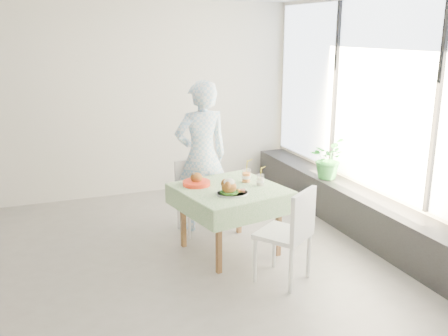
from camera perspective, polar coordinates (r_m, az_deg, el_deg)
name	(u,v)px	position (r m, az deg, el deg)	size (l,w,h in m)	color
floor	(130,270)	(5.34, -10.71, -11.35)	(6.00, 6.00, 0.00)	slate
wall_back	(91,103)	(7.32, -14.93, 7.23)	(6.00, 0.02, 2.80)	silver
wall_front	(209,232)	(2.54, -1.67, -7.30)	(6.00, 0.02, 2.80)	silver
wall_right	(381,118)	(6.12, 17.47, 5.51)	(0.02, 5.00, 2.80)	silver
window_pane	(380,96)	(6.06, 17.43, 7.82)	(0.01, 4.80, 2.18)	#D1E0F9
window_ledge	(359,213)	(6.29, 15.18, -4.93)	(0.40, 4.80, 0.50)	black
cafe_table	(230,212)	(5.48, 0.68, -5.05)	(1.23, 1.23, 0.74)	brown
chair_far	(196,210)	(6.09, -3.16, -4.87)	(0.44, 0.44, 0.87)	white
chair_near	(284,252)	(4.96, 6.86, -9.56)	(0.63, 0.63, 0.96)	white
diner	(202,156)	(6.02, -2.58, 1.34)	(0.67, 0.44, 1.83)	#91C2E8
main_dish	(231,189)	(5.15, 0.78, -2.43)	(0.34, 0.34, 0.17)	white
juice_cup_orange	(246,176)	(5.57, 2.55, -0.93)	(0.11, 0.11, 0.30)	white
juice_cup_lemonade	(260,180)	(5.47, 4.17, -1.43)	(0.09, 0.09, 0.24)	white
second_dish	(196,182)	(5.47, -3.16, -1.55)	(0.30, 0.30, 0.14)	red
potted_plant	(327,158)	(6.66, 11.71, 1.11)	(0.48, 0.42, 0.54)	#2A7F3B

